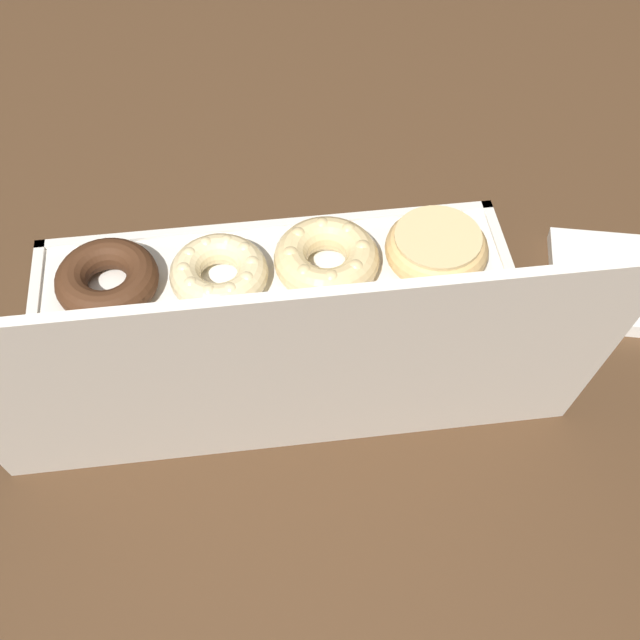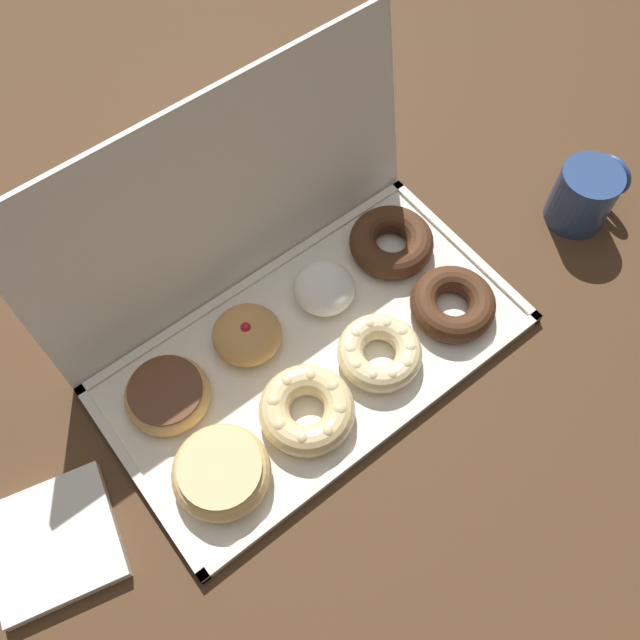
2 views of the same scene
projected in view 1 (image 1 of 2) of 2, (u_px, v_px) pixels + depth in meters
The scene contains 12 objects.
ground_plane at pixel (279, 323), 0.92m from camera, with size 3.00×3.00×0.00m, color #4C331E.
donut_box at pixel (279, 320), 0.92m from camera, with size 0.54×0.29×0.01m.
box_lid_open at pixel (293, 382), 0.70m from camera, with size 0.54×0.30×0.01m, color silver.
glazed_ring_donut_0 at pixel (437, 248), 0.95m from camera, with size 0.12×0.12×0.04m.
cruller_donut_1 at pixel (327, 258), 0.94m from camera, with size 0.12×0.12×0.04m.
cruller_donut_2 at pixel (219, 272), 0.93m from camera, with size 0.11×0.11×0.04m.
chocolate_cake_ring_donut_3 at pixel (107, 280), 0.92m from camera, with size 0.11×0.11×0.04m.
chocolate_frosted_donut_4 at pixel (459, 335), 0.88m from camera, with size 0.11×0.11×0.03m.
jelly_filled_donut_5 at pixel (341, 349), 0.86m from camera, with size 0.09×0.09×0.05m.
powdered_filled_donut_6 at pixel (223, 353), 0.85m from camera, with size 0.08×0.08×0.05m.
chocolate_cake_ring_donut_7 at pixel (103, 371), 0.85m from camera, with size 0.12×0.12×0.04m.
napkin_stack at pixel (615, 282), 0.95m from camera, with size 0.14×0.14×0.02m, color white.
Camera 1 is at (0.03, 0.57, 0.72)m, focal length 47.41 mm.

